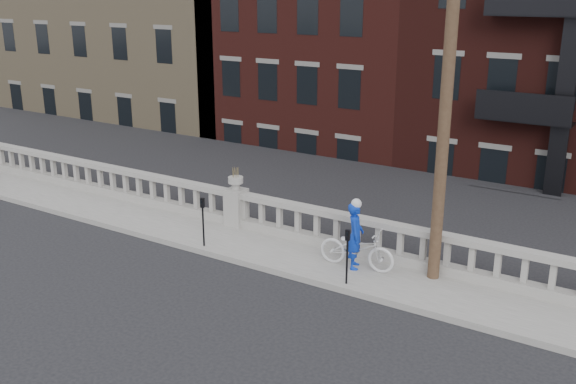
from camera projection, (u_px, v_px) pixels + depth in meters
name	position (u px, v px, depth m)	size (l,w,h in m)	color
ground	(141.00, 277.00, 15.87)	(120.00, 120.00, 0.00)	black
sidewalk	(217.00, 237.00, 18.26)	(32.00, 2.20, 0.15)	gray
balustrade	(236.00, 209.00, 18.85)	(28.00, 0.34, 1.03)	gray
planter_pedestal	(236.00, 203.00, 18.79)	(0.55, 0.55, 1.76)	gray
lower_level	(465.00, 74.00, 33.30)	(80.00, 44.00, 20.80)	#605E59
utility_pole	(449.00, 65.00, 14.00)	(1.60, 0.28, 10.00)	#422D1E
parking_meter_b	(203.00, 217.00, 17.17)	(0.10, 0.09, 1.36)	black
parking_meter_c	(347.00, 250.00, 14.94)	(0.10, 0.09, 1.36)	black
bicycle	(357.00, 248.00, 15.93)	(0.68, 1.96, 1.03)	silver
cyclist	(355.00, 236.00, 15.83)	(0.62, 0.41, 1.70)	#0C30B4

